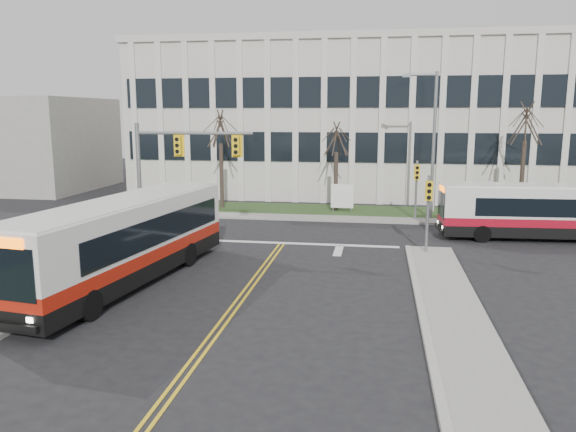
# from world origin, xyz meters

# --- Properties ---
(ground) EXTENTS (120.00, 120.00, 0.00)m
(ground) POSITION_xyz_m (0.00, 0.00, 0.00)
(ground) COLOR black
(ground) RESTS_ON ground
(sidewalk_east) EXTENTS (2.00, 26.00, 0.14)m
(sidewalk_east) POSITION_xyz_m (7.50, -5.00, 0.07)
(sidewalk_east) COLOR #9E9B93
(sidewalk_east) RESTS_ON ground
(sidewalk_cross) EXTENTS (44.00, 1.60, 0.14)m
(sidewalk_cross) POSITION_xyz_m (5.00, 15.20, 0.07)
(sidewalk_cross) COLOR #9E9B93
(sidewalk_cross) RESTS_ON ground
(building_lawn) EXTENTS (44.00, 5.00, 0.12)m
(building_lawn) POSITION_xyz_m (5.00, 18.00, 0.06)
(building_lawn) COLOR #27441D
(building_lawn) RESTS_ON ground
(office_building) EXTENTS (40.00, 16.00, 12.00)m
(office_building) POSITION_xyz_m (5.00, 30.00, 6.00)
(office_building) COLOR beige
(office_building) RESTS_ON ground
(building_annex) EXTENTS (12.00, 12.00, 8.00)m
(building_annex) POSITION_xyz_m (-26.00, 26.00, 4.00)
(building_annex) COLOR #9E9B93
(building_annex) RESTS_ON ground
(mast_arm_signal) EXTENTS (6.11, 0.38, 6.20)m
(mast_arm_signal) POSITION_xyz_m (-5.62, 7.16, 4.26)
(mast_arm_signal) COLOR slate
(mast_arm_signal) RESTS_ON ground
(signal_pole_near) EXTENTS (0.34, 0.39, 3.80)m
(signal_pole_near) POSITION_xyz_m (7.20, 6.90, 2.50)
(signal_pole_near) COLOR slate
(signal_pole_near) RESTS_ON ground
(signal_pole_far) EXTENTS (0.34, 0.39, 3.80)m
(signal_pole_far) POSITION_xyz_m (7.20, 15.40, 2.50)
(signal_pole_far) COLOR slate
(signal_pole_far) RESTS_ON ground
(streetlight) EXTENTS (2.15, 0.25, 9.20)m
(streetlight) POSITION_xyz_m (8.03, 16.20, 5.19)
(streetlight) COLOR slate
(streetlight) RESTS_ON ground
(directory_sign) EXTENTS (1.50, 0.12, 2.00)m
(directory_sign) POSITION_xyz_m (2.50, 17.50, 1.17)
(directory_sign) COLOR slate
(directory_sign) RESTS_ON ground
(tree_left) EXTENTS (1.80, 1.80, 7.70)m
(tree_left) POSITION_xyz_m (-6.00, 18.00, 5.51)
(tree_left) COLOR #42352B
(tree_left) RESTS_ON ground
(tree_mid) EXTENTS (1.80, 1.80, 6.82)m
(tree_mid) POSITION_xyz_m (2.00, 18.20, 4.88)
(tree_mid) COLOR #42352B
(tree_mid) RESTS_ON ground
(tree_right) EXTENTS (1.80, 1.80, 8.25)m
(tree_right) POSITION_xyz_m (14.00, 18.00, 5.91)
(tree_right) COLOR #42352B
(tree_right) RESTS_ON ground
(bus_main) EXTENTS (4.34, 12.57, 3.28)m
(bus_main) POSITION_xyz_m (-5.00, 0.30, 1.64)
(bus_main) COLOR silver
(bus_main) RESTS_ON ground
(bus_cross) EXTENTS (10.94, 2.91, 2.89)m
(bus_cross) POSITION_xyz_m (13.67, 11.30, 1.44)
(bus_cross) COLOR silver
(bus_cross) RESTS_ON ground
(newspaper_box_red) EXTENTS (0.61, 0.58, 0.95)m
(newspaper_box_red) POSITION_xyz_m (-6.80, 0.29, 0.47)
(newspaper_box_red) COLOR #A31527
(newspaper_box_red) RESTS_ON ground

